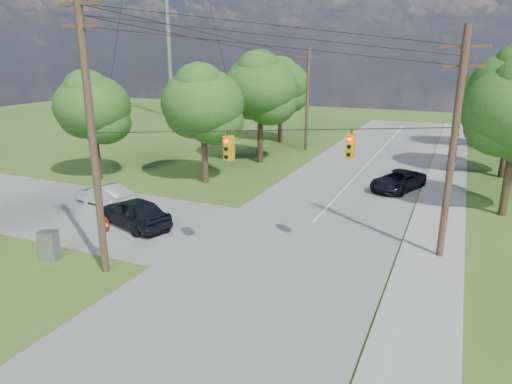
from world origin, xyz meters
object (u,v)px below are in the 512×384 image
at_px(pole_north_e, 461,105).
at_px(pole_ne, 453,144).
at_px(control_cabinet, 49,246).
at_px(do_not_enter_sign, 105,229).
at_px(pole_north_w, 307,99).
at_px(car_main_north, 398,180).
at_px(pole_sw, 92,132).
at_px(car_cross_dark, 134,212).
at_px(car_cross_silver, 105,194).

bearing_deg(pole_north_e, pole_ne, -90.00).
xyz_separation_m(control_cabinet, do_not_enter_sign, (2.77, 0.76, 1.00)).
height_order(pole_north_w, control_cabinet, pole_north_w).
bearing_deg(car_main_north, pole_sw, -98.29).
xyz_separation_m(pole_sw, pole_north_w, (-0.40, 29.60, -1.10)).
bearing_deg(pole_sw, car_cross_dark, 114.90).
distance_m(car_cross_silver, car_main_north, 20.01).
bearing_deg(do_not_enter_sign, pole_sw, -43.76).
relative_size(pole_ne, car_cross_dark, 2.13).
xyz_separation_m(pole_sw, do_not_enter_sign, (-0.41, 0.60, -4.51)).
bearing_deg(pole_sw, pole_north_w, 90.77).
xyz_separation_m(car_cross_dark, control_cabinet, (-0.89, -5.07, -0.16)).
relative_size(pole_ne, pole_north_e, 1.05).
height_order(pole_ne, car_cross_silver, pole_ne).
distance_m(car_main_north, do_not_enter_sign, 20.74).
xyz_separation_m(car_cross_silver, do_not_enter_sign, (6.13, -6.74, 1.02)).
height_order(control_cabinet, do_not_enter_sign, do_not_enter_sign).
bearing_deg(do_not_enter_sign, car_cross_dark, 125.31).
height_order(car_cross_silver, control_cabinet, control_cabinet).
xyz_separation_m(pole_sw, car_cross_silver, (-6.54, 7.34, -5.53)).
bearing_deg(car_main_north, do_not_enter_sign, -100.08).
bearing_deg(car_main_north, car_cross_dark, -112.05).
height_order(car_main_north, control_cabinet, control_cabinet).
relative_size(pole_sw, pole_north_w, 1.20).
xyz_separation_m(pole_north_e, control_cabinet, (-16.68, -29.76, -4.42)).
bearing_deg(pole_ne, pole_north_w, 122.29).
bearing_deg(car_cross_dark, control_cabinet, 7.61).
distance_m(pole_ne, car_cross_silver, 20.60).
relative_size(car_main_north, do_not_enter_sign, 2.10).
distance_m(car_cross_silver, do_not_enter_sign, 9.17).
bearing_deg(car_cross_dark, pole_north_e, 165.02).
distance_m(pole_sw, pole_north_e, 32.55).
relative_size(pole_ne, pole_north_w, 1.05).
bearing_deg(control_cabinet, pole_north_w, 69.59).
bearing_deg(do_not_enter_sign, control_cabinet, -152.80).
distance_m(pole_north_e, do_not_enter_sign, 32.35).
bearing_deg(pole_sw, pole_north_e, 65.48).
bearing_deg(pole_north_e, pole_sw, -114.52).
bearing_deg(pole_sw, car_main_north, 61.30).
bearing_deg(control_cabinet, pole_sw, -12.18).
bearing_deg(do_not_enter_sign, car_cross_silver, 144.17).
height_order(car_cross_silver, do_not_enter_sign, do_not_enter_sign).
xyz_separation_m(car_cross_dark, do_not_enter_sign, (1.87, -4.32, 0.84)).
distance_m(car_cross_dark, control_cabinet, 5.15).
xyz_separation_m(pole_ne, control_cabinet, (-16.68, -7.76, -4.75)).
xyz_separation_m(pole_north_e, do_not_enter_sign, (-13.91, -29.00, -3.42)).
height_order(pole_ne, control_cabinet, pole_ne).
relative_size(car_main_north, control_cabinet, 3.46).
relative_size(pole_sw, car_cross_dark, 2.44).
relative_size(pole_ne, car_main_north, 2.12).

